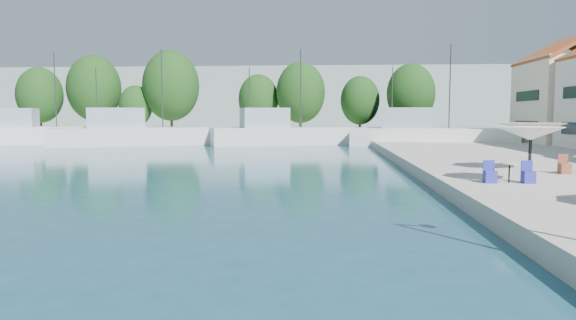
# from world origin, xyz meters

# --- Properties ---
(quay_far) EXTENTS (90.00, 16.00, 0.60)m
(quay_far) POSITION_xyz_m (-8.00, 67.00, 0.30)
(quay_far) COLOR #A8A698
(quay_far) RESTS_ON ground
(hill_west) EXTENTS (180.00, 40.00, 16.00)m
(hill_west) POSITION_xyz_m (-30.00, 160.00, 8.00)
(hill_west) COLOR #94A198
(hill_west) RESTS_ON ground
(hill_east) EXTENTS (140.00, 40.00, 12.00)m
(hill_east) POSITION_xyz_m (40.00, 180.00, 6.00)
(hill_east) COLOR #94A198
(hill_east) RESTS_ON ground
(trawler_01) EXTENTS (20.91, 11.66, 10.20)m
(trawler_01) POSITION_xyz_m (-30.13, 56.19, 1.07)
(trawler_01) COLOR white
(trawler_01) RESTS_ON ground
(trawler_02) EXTENTS (18.64, 11.06, 10.20)m
(trawler_02) POSITION_xyz_m (-17.42, 54.34, 1.07)
(trawler_02) COLOR silver
(trawler_02) RESTS_ON ground
(trawler_03) EXTENTS (15.84, 8.84, 10.20)m
(trawler_03) POSITION_xyz_m (-2.87, 55.70, 1.07)
(trawler_03) COLOR silver
(trawler_03) RESTS_ON ground
(trawler_04) EXTENTS (15.94, 7.07, 10.20)m
(trawler_04) POSITION_xyz_m (11.44, 53.67, 1.07)
(trawler_04) COLOR white
(trawler_04) RESTS_ON ground
(tree_01) EXTENTS (6.00, 6.00, 8.88)m
(tree_01) POSITION_xyz_m (-36.93, 70.05, 5.73)
(tree_01) COLOR #3F2B19
(tree_01) RESTS_ON quay_far
(tree_02) EXTENTS (6.99, 6.99, 10.34)m
(tree_02) POSITION_xyz_m (-29.03, 69.40, 6.57)
(tree_02) COLOR #3F2B19
(tree_02) RESTS_ON quay_far
(tree_03) EXTENTS (4.24, 4.24, 6.28)m
(tree_03) POSITION_xyz_m (-23.00, 68.15, 4.22)
(tree_03) COLOR #3F2B19
(tree_03) RESTS_ON quay_far
(tree_04) EXTENTS (7.30, 7.30, 10.80)m
(tree_04) POSITION_xyz_m (-18.50, 68.88, 6.84)
(tree_04) COLOR #3F2B19
(tree_04) RESTS_ON quay_far
(tree_05) EXTENTS (5.21, 5.21, 7.72)m
(tree_05) POSITION_xyz_m (-7.13, 69.45, 5.05)
(tree_05) COLOR #3F2B19
(tree_05) RESTS_ON quay_far
(tree_06) EXTENTS (6.20, 6.20, 9.18)m
(tree_06) POSITION_xyz_m (-1.62, 68.36, 5.90)
(tree_06) COLOR #3F2B19
(tree_06) RESTS_ON quay_far
(tree_07) EXTENTS (5.11, 5.11, 7.56)m
(tree_07) POSITION_xyz_m (6.07, 71.15, 4.96)
(tree_07) COLOR #3F2B19
(tree_07) RESTS_ON quay_far
(tree_08) EXTENTS (5.97, 5.97, 8.83)m
(tree_08) POSITION_xyz_m (12.11, 68.11, 5.70)
(tree_08) COLOR #3F2B19
(tree_08) RESTS_ON quay_far
(umbrella_white) EXTENTS (2.53, 2.53, 2.10)m
(umbrella_white) POSITION_xyz_m (9.13, 22.83, 2.44)
(umbrella_white) COLOR black
(umbrella_white) RESTS_ON quay_right
(umbrella_cream) EXTENTS (3.11, 3.11, 2.16)m
(umbrella_cream) POSITION_xyz_m (10.99, 27.42, 2.51)
(umbrella_cream) COLOR black
(umbrella_cream) RESTS_ON quay_right
(cafe_table_02) EXTENTS (1.82, 0.70, 0.76)m
(cafe_table_02) POSITION_xyz_m (8.34, 22.58, 0.89)
(cafe_table_02) COLOR black
(cafe_table_02) RESTS_ON quay_right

